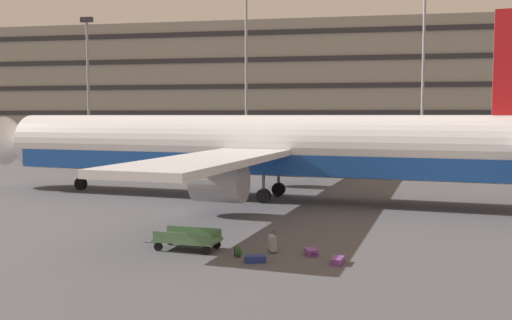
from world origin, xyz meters
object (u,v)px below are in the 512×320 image
suitcase_large (272,243)px  backpack_silver (238,252)px  baggage_cart (187,239)px  suitcase_laid_flat (338,260)px  airliner (257,148)px  suitcase_navy (255,259)px  suitcase_purple (311,252)px

suitcase_large → backpack_silver: bearing=-139.4°
backpack_silver → baggage_cart: (-2.28, 0.79, 0.21)m
suitcase_laid_flat → airliner: bearing=110.6°
airliner → baggage_cart: airliner is taller
airliner → backpack_silver: bearing=-82.6°
suitcase_large → suitcase_navy: suitcase_large is taller
suitcase_large → suitcase_laid_flat: 2.93m
suitcase_large → airliner: bearing=102.6°
suitcase_laid_flat → baggage_cart: (-6.09, 1.05, 0.31)m
airliner → baggage_cart: (-0.31, -14.35, -2.89)m
suitcase_purple → suitcase_navy: 2.41m
airliner → suitcase_navy: (2.76, -15.76, -3.19)m
suitcase_navy → suitcase_laid_flat: size_ratio=1.00×
suitcase_purple → backpack_silver: backpack_silver is taller
suitcase_laid_flat → baggage_cart: size_ratio=0.25×
airliner → baggage_cart: 14.64m
airliner → suitcase_large: 14.77m
backpack_silver → airliner: bearing=97.4°
baggage_cart → backpack_silver: bearing=-19.1°
suitcase_large → suitcase_laid_flat: bearing=-25.8°
suitcase_navy → airliner: bearing=99.9°
backpack_silver → baggage_cart: 2.43m
suitcase_navy → suitcase_large: bearing=76.4°
suitcase_navy → baggage_cart: size_ratio=0.25×
suitcase_large → baggage_cart: 3.47m
suitcase_large → suitcase_laid_flat: (2.63, -1.27, -0.25)m
suitcase_purple → backpack_silver: size_ratio=1.48×
suitcase_large → suitcase_navy: size_ratio=1.00×
suitcase_navy → backpack_silver: (-0.79, 0.62, 0.09)m
suitcase_purple → suitcase_laid_flat: 1.49m
backpack_silver → baggage_cart: size_ratio=0.15×
suitcase_purple → suitcase_navy: suitcase_navy is taller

